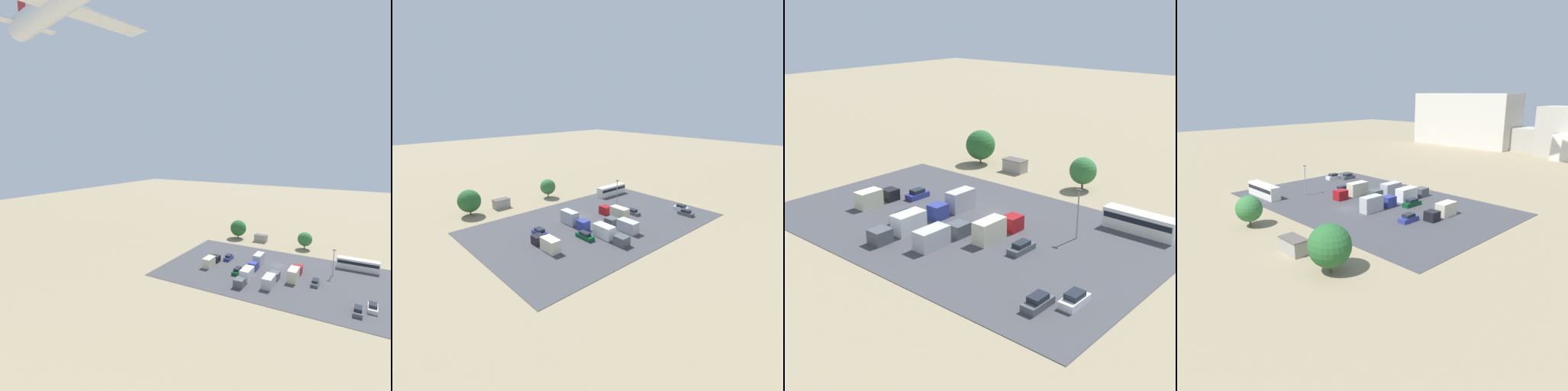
% 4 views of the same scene
% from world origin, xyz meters
% --- Properties ---
extents(ground_plane, '(400.00, 400.00, 0.00)m').
position_xyz_m(ground_plane, '(0.00, 0.00, 0.00)').
color(ground_plane, gray).
extents(parking_lot_surface, '(61.06, 38.59, 0.08)m').
position_xyz_m(parking_lot_surface, '(0.00, 6.55, 0.04)').
color(parking_lot_surface, '#424247').
rests_on(parking_lot_surface, ground).
extents(shed_building, '(4.85, 2.79, 2.58)m').
position_xyz_m(shed_building, '(12.17, -21.34, 1.30)').
color(shed_building, '#9E998E').
rests_on(shed_building, ground).
extents(bus, '(11.16, 2.53, 3.15)m').
position_xyz_m(bus, '(-21.29, -8.29, 1.78)').
color(bus, silver).
rests_on(bus, ground).
extents(parked_car_0, '(1.94, 4.05, 1.60)m').
position_xyz_m(parked_car_0, '(-25.14, 15.79, 0.75)').
color(parked_car_0, silver).
rests_on(parked_car_0, ground).
extents(parked_car_1, '(1.87, 4.21, 1.58)m').
position_xyz_m(parked_car_1, '(-22.37, 18.99, 0.74)').
color(parked_car_1, '#4C5156').
rests_on(parked_car_1, ground).
extents(parked_car_2, '(1.73, 4.77, 1.61)m').
position_xyz_m(parked_car_2, '(8.38, 11.60, 0.75)').
color(parked_car_2, '#0C4723').
rests_on(parked_car_2, ground).
extents(parked_car_3, '(1.77, 4.39, 1.46)m').
position_xyz_m(parked_car_3, '(-12.13, 8.52, 0.69)').
color(parked_car_3, '#4C5156').
rests_on(parked_car_3, ground).
extents(parked_car_4, '(1.86, 4.18, 1.64)m').
position_xyz_m(parked_car_4, '(14.91, 2.95, 0.76)').
color(parked_car_4, navy).
rests_on(parked_car_4, ground).
extents(parked_truck_0, '(2.32, 9.04, 3.39)m').
position_xyz_m(parked_truck_0, '(5.24, 3.68, 1.63)').
color(parked_truck_0, navy).
rests_on(parked_truck_0, ground).
extents(parked_truck_1, '(2.52, 9.41, 3.02)m').
position_xyz_m(parked_truck_1, '(4.66, 15.56, 1.46)').
color(parked_truck_1, '#4C5156').
rests_on(parked_truck_1, ground).
extents(parked_truck_2, '(2.36, 9.24, 3.29)m').
position_xyz_m(parked_truck_2, '(-6.53, 7.22, 1.58)').
color(parked_truck_2, maroon).
rests_on(parked_truck_2, ground).
extents(parked_truck_3, '(2.41, 7.96, 2.85)m').
position_xyz_m(parked_truck_3, '(17.73, 9.99, 1.38)').
color(parked_truck_3, black).
rests_on(parked_truck_3, ground).
extents(parked_truck_4, '(2.50, 9.40, 2.83)m').
position_xyz_m(parked_truck_4, '(-1.86, 14.08, 1.37)').
color(parked_truck_4, '#4C5156').
rests_on(parked_truck_4, ground).
extents(tree_near_shed, '(4.97, 4.97, 6.04)m').
position_xyz_m(tree_near_shed, '(-4.07, -20.54, 3.54)').
color(tree_near_shed, brown).
rests_on(tree_near_shed, ground).
extents(tree_apron_mid, '(6.25, 6.25, 7.18)m').
position_xyz_m(tree_apron_mid, '(21.48, -21.31, 4.06)').
color(tree_apron_mid, brown).
rests_on(tree_apron_mid, ground).
extents(light_pole_lot_centre, '(0.90, 0.28, 7.49)m').
position_xyz_m(light_pole_lot_centre, '(-15.38, -0.36, 4.25)').
color(light_pole_lot_centre, gray).
rests_on(light_pole_lot_centre, ground).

